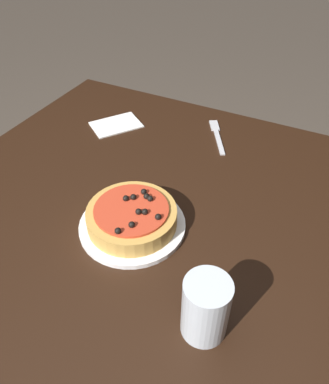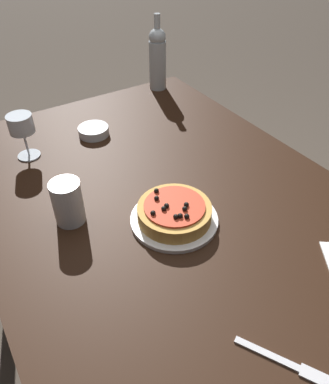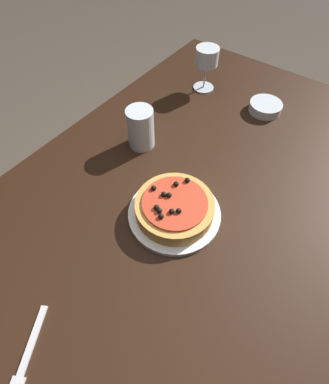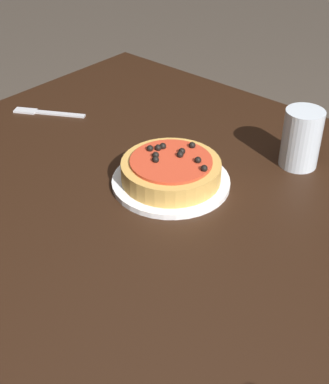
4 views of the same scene
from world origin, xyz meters
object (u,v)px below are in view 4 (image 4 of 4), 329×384
at_px(dining_table, 204,246).
at_px(dinner_plate, 171,182).
at_px(pizza, 171,170).
at_px(fork, 45,113).
at_px(water_cup, 301,138).

distance_m(dining_table, dinner_plate, 0.15).
height_order(pizza, fork, pizza).
relative_size(pizza, fork, 1.17).
relative_size(dinner_plate, water_cup, 1.89).
height_order(dinner_plate, fork, dinner_plate).
bearing_deg(dining_table, dinner_plate, -17.08).
bearing_deg(pizza, water_cup, -123.51).
bearing_deg(pizza, fork, -4.38).
bearing_deg(dining_table, water_cup, -98.33).
relative_size(dinner_plate, pizza, 1.20).
distance_m(dinner_plate, fork, 0.45).
xyz_separation_m(dining_table, pizza, (0.12, -0.04, 0.11)).
height_order(dinner_plate, water_cup, water_cup).
xyz_separation_m(pizza, fork, (0.45, -0.03, -0.03)).
relative_size(pizza, water_cup, 1.58).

